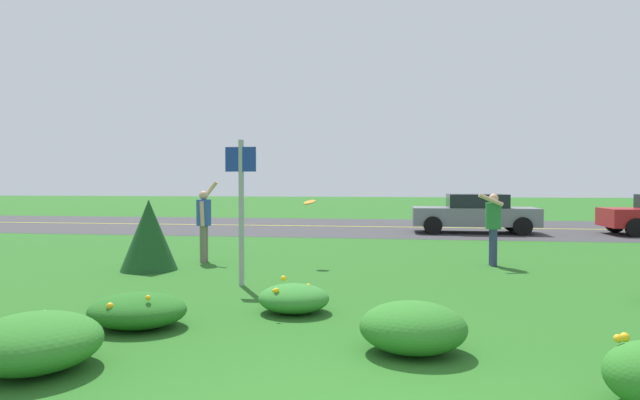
# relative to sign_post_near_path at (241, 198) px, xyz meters

# --- Properties ---
(ground_plane) EXTENTS (120.00, 120.00, 0.00)m
(ground_plane) POSITION_rel_sign_post_near_path_xyz_m (2.67, 3.88, -1.59)
(ground_plane) COLOR #26601E
(highway_strip) EXTENTS (120.00, 9.78, 0.01)m
(highway_strip) POSITION_rel_sign_post_near_path_xyz_m (2.67, 13.39, -1.59)
(highway_strip) COLOR #38383A
(highway_strip) RESTS_ON ground
(highway_center_stripe) EXTENTS (120.00, 0.16, 0.00)m
(highway_center_stripe) POSITION_rel_sign_post_near_path_xyz_m (2.67, 13.39, -1.58)
(highway_center_stripe) COLOR yellow
(highway_center_stripe) RESTS_ON ground
(daylily_clump_front_right) EXTENTS (1.02, 0.92, 0.45)m
(daylily_clump_front_right) POSITION_rel_sign_post_near_path_xyz_m (1.32, -1.81, -1.39)
(daylily_clump_front_right) COLOR #337F2D
(daylily_clump_front_right) RESTS_ON ground
(daylily_clump_front_left) EXTENTS (1.27, 1.05, 0.48)m
(daylily_clump_front_left) POSITION_rel_sign_post_near_path_xyz_m (-0.51, -2.88, -1.37)
(daylily_clump_front_left) COLOR #23661E
(daylily_clump_front_left) RESTS_ON ground
(daylily_clump_mid_right) EXTENTS (1.17, 1.01, 0.56)m
(daylily_clump_mid_right) POSITION_rel_sign_post_near_path_xyz_m (2.96, -3.39, -1.31)
(daylily_clump_mid_right) COLOR #2D7526
(daylily_clump_mid_right) RESTS_ON ground
(daylily_clump_mid_left) EXTENTS (1.28, 1.26, 0.56)m
(daylily_clump_mid_left) POSITION_rel_sign_post_near_path_xyz_m (-0.74, -4.49, -1.31)
(daylily_clump_mid_left) COLOR #2D7526
(daylily_clump_mid_left) RESTS_ON ground
(sign_post_near_path) EXTENTS (0.56, 0.10, 2.63)m
(sign_post_near_path) POSITION_rel_sign_post_near_path_xyz_m (0.00, 0.00, 0.00)
(sign_post_near_path) COLOR #93969B
(sign_post_near_path) RESTS_ON ground
(evergreen_shrub_side) EXTENTS (1.19, 1.19, 1.51)m
(evergreen_shrub_side) POSITION_rel_sign_post_near_path_xyz_m (-2.44, 1.36, -0.84)
(evergreen_shrub_side) COLOR #19471E
(evergreen_shrub_side) RESTS_ON ground
(person_thrower_blue_shirt) EXTENTS (0.44, 0.50, 1.91)m
(person_thrower_blue_shirt) POSITION_rel_sign_post_near_path_xyz_m (-1.71, 2.66, -0.58)
(person_thrower_blue_shirt) COLOR #2D4C9E
(person_thrower_blue_shirt) RESTS_ON ground
(person_catcher_green_shirt) EXTENTS (0.55, 0.51, 1.63)m
(person_catcher_green_shirt) POSITION_rel_sign_post_near_path_xyz_m (4.89, 3.06, -0.62)
(person_catcher_green_shirt) COLOR #287038
(person_catcher_green_shirt) RESTS_ON ground
(frisbee_orange) EXTENTS (0.28, 0.27, 0.14)m
(frisbee_orange) POSITION_rel_sign_post_near_path_xyz_m (0.81, 2.56, -0.17)
(frisbee_orange) COLOR orange
(car_gray_center_right) EXTENTS (4.50, 2.00, 1.45)m
(car_gray_center_right) POSITION_rel_sign_post_near_path_xyz_m (5.60, 11.19, -0.85)
(car_gray_center_right) COLOR slate
(car_gray_center_right) RESTS_ON ground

